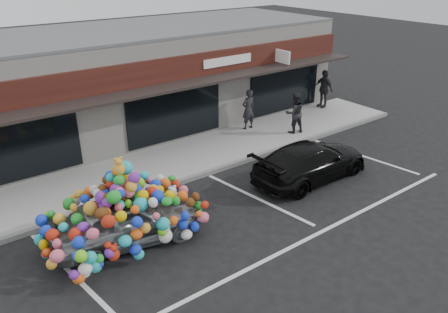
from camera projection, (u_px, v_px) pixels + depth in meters
ground at (186, 231)px, 12.25m from camera, size 90.00×90.00×0.00m
shop_building at (71, 90)px, 17.48m from camera, size 24.00×7.20×4.31m
sidewalk at (124, 177)px, 15.12m from camera, size 26.00×3.00×0.15m
kerb at (144, 194)px, 14.03m from camera, size 26.00×0.18×0.16m
parking_stripe_left at (71, 272)px, 10.65m from camera, size 0.73×4.37×0.01m
parking_stripe_mid at (257, 198)px, 13.92m from camera, size 0.73×4.37×0.01m
parking_stripe_right at (363, 156)px, 16.86m from camera, size 0.73×4.37×0.01m
lane_line at (295, 245)px, 11.66m from camera, size 14.00×0.12×0.01m
toy_car at (125, 215)px, 11.48m from camera, size 2.87×4.46×2.45m
black_sedan at (311, 161)px, 14.91m from camera, size 1.87×4.52×1.31m
pedestrian_a at (248, 109)px, 18.80m from camera, size 0.64×0.43×1.75m
pedestrian_b at (294, 113)px, 18.40m from camera, size 0.99×0.86×1.73m
pedestrian_c at (323, 89)px, 21.54m from camera, size 1.11×0.50×1.86m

